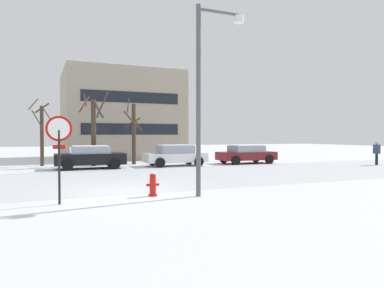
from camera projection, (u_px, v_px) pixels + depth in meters
name	position (u px, v px, depth m)	size (l,w,h in m)	color
ground_plane	(127.00, 191.00, 13.36)	(120.00, 120.00, 0.00)	white
road_surface	(109.00, 179.00, 16.78)	(80.00, 9.45, 0.00)	silver
stop_sign	(59.00, 142.00, 10.66)	(0.76, 0.10, 2.65)	black
fire_hydrant	(153.00, 184.00, 12.16)	(0.44, 0.30, 0.83)	red
street_lamp	(206.00, 82.00, 12.13)	(1.82, 0.36, 6.46)	#4C4F54
parked_car_black	(90.00, 157.00, 22.29)	(4.28, 2.20, 1.44)	black
parked_car_white	(175.00, 155.00, 24.32)	(4.21, 2.16, 1.44)	white
parked_car_maroon	(246.00, 154.00, 26.45)	(4.32, 2.16, 1.37)	maroon
pedestrian_crossing	(377.00, 151.00, 24.99)	(0.34, 0.44, 1.66)	black
tree_far_mid	(134.00, 132.00, 25.69)	(1.44, 1.46, 4.80)	#423326
tree_far_left	(42.00, 133.00, 24.22)	(1.76, 1.75, 4.65)	#423326
tree_far_right	(94.00, 129.00, 24.32)	(1.96, 1.71, 5.03)	#423326
building_far_left	(120.00, 116.00, 33.41)	(10.00, 9.49, 7.88)	#9E937F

